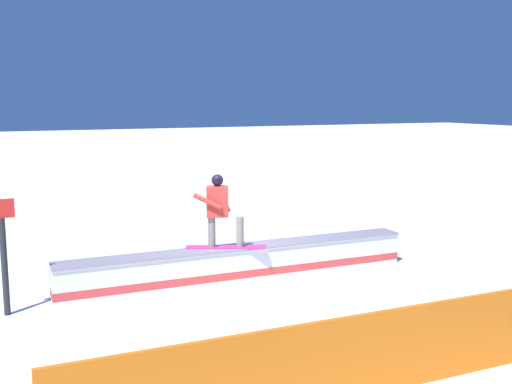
# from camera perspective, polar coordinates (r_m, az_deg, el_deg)

# --- Properties ---
(ground_plane) EXTENTS (120.00, 120.00, 0.00)m
(ground_plane) POSITION_cam_1_polar(r_m,az_deg,el_deg) (11.65, -1.42, -8.21)
(ground_plane) COLOR white
(grind_box) EXTENTS (6.92, 0.72, 0.65)m
(grind_box) POSITION_cam_1_polar(r_m,az_deg,el_deg) (11.57, -1.43, -6.81)
(grind_box) COLOR white
(grind_box) RESTS_ON ground_plane
(snowboarder) EXTENTS (1.49, 0.86, 1.38)m
(snowboarder) POSITION_cam_1_polar(r_m,az_deg,el_deg) (11.22, -3.45, -1.57)
(snowboarder) COLOR #BE3188
(snowboarder) RESTS_ON grind_box
(safety_fence) EXTENTS (8.27, 0.28, 1.00)m
(safety_fence) POSITION_cam_1_polar(r_m,az_deg,el_deg) (7.56, 13.98, -14.05)
(safety_fence) COLOR orange
(safety_fence) RESTS_ON ground_plane
(trail_marker) EXTENTS (0.40, 0.10, 1.87)m
(trail_marker) POSITION_cam_1_polar(r_m,az_deg,el_deg) (10.30, -22.73, -5.38)
(trail_marker) COLOR #262628
(trail_marker) RESTS_ON ground_plane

